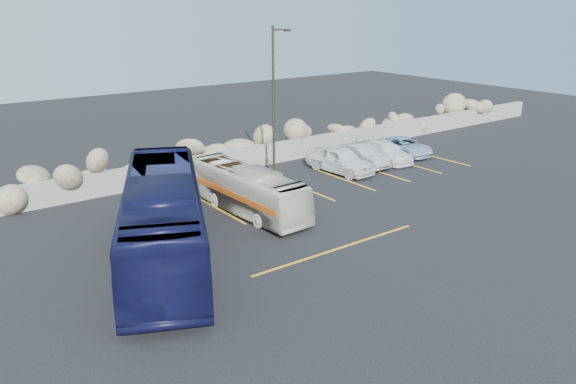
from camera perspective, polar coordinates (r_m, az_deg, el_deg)
ground at (r=22.42m, az=7.37°, el=-5.28°), size 90.00×90.00×0.00m
seawall at (r=31.44m, az=-7.80°, el=2.82°), size 60.00×0.40×1.20m
riprap_pile at (r=32.29m, az=-8.89°, el=4.46°), size 54.00×2.80×2.60m
parking_lines at (r=29.19m, az=6.48°, el=0.43°), size 18.16×9.36×0.01m
lamppost at (r=29.89m, az=-1.40°, el=9.43°), size 1.14×0.18×8.00m
vintage_bus at (r=25.44m, az=-4.27°, el=0.25°), size 2.06×7.58×2.09m
tour_coach at (r=21.00m, az=-12.56°, el=-2.58°), size 7.14×11.45×3.17m
car_a at (r=31.72m, az=5.33°, el=3.29°), size 2.12×4.42×1.46m
car_b at (r=33.22m, az=7.49°, el=3.72°), size 1.42×3.83×1.25m
car_c at (r=34.46m, az=9.86°, el=4.06°), size 1.96×4.13×1.16m
car_d at (r=36.22m, az=11.77°, el=4.57°), size 2.03×3.99×1.08m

